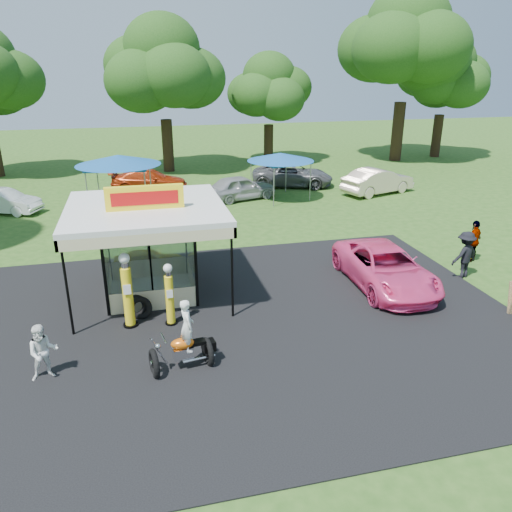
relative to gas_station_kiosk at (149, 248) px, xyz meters
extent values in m
plane|color=#284E18|center=(2.00, -4.99, -1.78)|extent=(120.00, 120.00, 0.00)
cube|color=black|center=(2.00, -2.99, -1.76)|extent=(20.00, 14.00, 0.04)
cube|color=white|center=(0.00, 0.01, -1.75)|extent=(3.00, 3.00, 0.06)
cube|color=white|center=(0.00, 0.01, 1.51)|extent=(5.40, 5.40, 0.18)
cube|color=yellow|center=(0.00, -0.49, 2.00)|extent=(2.60, 0.25, 0.80)
cube|color=red|center=(0.00, -0.62, 2.00)|extent=(2.21, 0.02, 0.45)
cylinder|color=black|center=(-2.55, -2.54, -0.18)|extent=(0.08, 0.08, 3.20)
cylinder|color=black|center=(2.55, -2.54, -0.18)|extent=(0.08, 0.08, 3.20)
cylinder|color=black|center=(-0.80, -2.41, -1.73)|extent=(0.48, 0.48, 0.11)
cylinder|color=yellow|center=(-0.80, -2.41, -0.70)|extent=(0.32, 0.32, 1.94)
cylinder|color=silver|center=(-0.80, -2.41, 0.38)|extent=(0.22, 0.22, 0.22)
sphere|color=white|center=(-0.80, -2.41, 0.59)|extent=(0.35, 0.35, 0.35)
cube|color=white|center=(-0.80, -2.60, -0.38)|extent=(0.24, 0.02, 0.32)
cylinder|color=black|center=(0.49, -2.58, -1.74)|extent=(0.40, 0.40, 0.09)
cylinder|color=yellow|center=(0.49, -2.58, -0.88)|extent=(0.27, 0.27, 1.63)
cylinder|color=silver|center=(0.49, -2.58, 0.02)|extent=(0.18, 0.18, 0.18)
sphere|color=white|center=(0.49, -2.58, 0.20)|extent=(0.29, 0.29, 0.29)
cube|color=white|center=(0.49, -2.74, -0.61)|extent=(0.20, 0.02, 0.27)
torus|color=black|center=(-0.18, -5.33, -1.44)|extent=(0.30, 0.87, 0.85)
torus|color=black|center=(1.32, -5.09, -1.44)|extent=(0.30, 0.87, 0.85)
cube|color=silver|center=(0.62, -5.20, -1.27)|extent=(0.60, 0.37, 0.30)
ellipsoid|color=orange|center=(0.62, -5.20, -0.99)|extent=(0.65, 0.37, 0.30)
cube|color=black|center=(0.97, -5.14, -1.05)|extent=(0.59, 0.35, 0.10)
cube|color=black|center=(1.35, -5.08, -1.22)|extent=(0.41, 0.40, 0.28)
cylinder|color=silver|center=(-0.03, -5.31, -1.07)|extent=(0.45, 0.13, 0.91)
cylinder|color=silver|center=(0.12, -5.28, -0.72)|extent=(0.15, 0.61, 0.05)
sphere|color=silver|center=(-0.05, -5.31, -0.92)|extent=(0.16, 0.16, 0.16)
imported|color=white|center=(0.77, -5.18, -0.46)|extent=(0.45, 0.61, 1.52)
torus|color=black|center=(-0.46, -1.92, -1.39)|extent=(0.84, 0.49, 0.81)
torus|color=black|center=(-0.59, -1.76, -1.39)|extent=(0.82, 0.46, 0.81)
imported|color=yellow|center=(0.00, 2.21, -1.30)|extent=(2.82, 1.13, 0.96)
imported|color=#FF458C|center=(8.67, -1.44, -1.03)|extent=(2.65, 5.51, 1.51)
imported|color=white|center=(-3.03, -4.78, -0.98)|extent=(0.88, 0.74, 1.60)
imported|color=black|center=(12.12, -1.38, -0.83)|extent=(1.37, 1.01, 1.90)
imported|color=gray|center=(13.60, 0.06, -0.87)|extent=(1.15, 0.91, 1.82)
imported|color=white|center=(-7.63, 12.95, -1.10)|extent=(4.35, 2.97, 1.36)
imported|color=#AA2E0D|center=(0.64, 16.44, -1.06)|extent=(5.33, 3.08, 1.45)
imported|color=#9E9DA2|center=(6.10, 12.79, -1.02)|extent=(4.83, 3.04, 1.53)
imported|color=#575759|center=(10.42, 15.60, -1.01)|extent=(6.10, 4.32, 1.55)
imported|color=beige|center=(15.19, 12.17, -0.95)|extent=(5.35, 3.27, 1.66)
cylinder|color=gray|center=(-2.63, 13.10, -0.48)|extent=(0.07, 0.07, 2.61)
cylinder|color=gray|center=(0.44, 13.10, -0.48)|extent=(0.07, 0.07, 2.61)
cylinder|color=gray|center=(-2.63, 10.03, -0.48)|extent=(0.07, 0.07, 2.61)
cylinder|color=gray|center=(0.44, 10.03, -0.48)|extent=(0.07, 0.07, 2.61)
cube|color=#175297|center=(-1.10, 11.56, 0.90)|extent=(3.27, 3.27, 0.13)
cone|color=#175297|center=(-1.10, 11.56, 1.23)|extent=(4.70, 4.70, 0.54)
cylinder|color=gray|center=(7.23, 13.70, -0.63)|extent=(0.06, 0.06, 2.30)
cylinder|color=gray|center=(9.91, 13.70, -0.63)|extent=(0.06, 0.06, 2.30)
cylinder|color=gray|center=(7.23, 11.02, -0.63)|extent=(0.06, 0.06, 2.30)
cylinder|color=gray|center=(9.91, 11.02, -0.63)|extent=(0.06, 0.06, 2.30)
cube|color=#175297|center=(8.57, 12.36, 0.58)|extent=(2.88, 2.88, 0.12)
cone|color=#175297|center=(8.57, 12.36, 0.87)|extent=(4.14, 4.14, 0.48)
cylinder|color=black|center=(2.45, 22.98, 0.22)|extent=(0.86, 0.86, 4.01)
ellipsoid|color=#1B4513|center=(2.45, 22.98, 5.43)|extent=(9.62, 9.62, 8.25)
cylinder|color=black|center=(11.19, 24.90, -0.19)|extent=(0.80, 0.80, 3.18)
ellipsoid|color=#1B4513|center=(11.19, 24.90, 3.88)|extent=(7.43, 7.43, 6.37)
cylinder|color=black|center=(22.39, 23.09, 0.71)|extent=(1.00, 1.00, 4.98)
ellipsoid|color=#1B4513|center=(22.39, 23.09, 7.06)|extent=(11.61, 11.61, 9.95)
cylinder|color=black|center=(26.89, 23.96, 0.09)|extent=(0.84, 0.84, 3.75)
ellipsoid|color=#1B4513|center=(26.89, 23.96, 4.80)|extent=(8.48, 8.48, 7.27)
camera|label=1|loc=(-0.25, -17.26, 6.16)|focal=35.00mm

